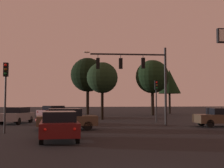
# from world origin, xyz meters

# --- Properties ---
(ground_plane) EXTENTS (168.00, 168.00, 0.00)m
(ground_plane) POSITION_xyz_m (0.00, 24.50, 0.00)
(ground_plane) COLOR black
(ground_plane) RESTS_ON ground
(traffic_signal_mast_arm) EXTENTS (7.05, 0.76, 6.64)m
(traffic_signal_mast_arm) POSITION_xyz_m (3.86, 16.40, 4.66)
(traffic_signal_mast_arm) COLOR #232326
(traffic_signal_mast_arm) RESTS_ON ground
(traffic_light_corner_left) EXTENTS (0.33, 0.37, 4.10)m
(traffic_light_corner_left) POSITION_xyz_m (6.56, 20.10, 2.91)
(traffic_light_corner_left) COLOR #232326
(traffic_light_corner_left) RESTS_ON ground
(traffic_light_corner_right) EXTENTS (0.30, 0.35, 4.55)m
(traffic_light_corner_right) POSITION_xyz_m (-6.05, 12.28, 3.21)
(traffic_light_corner_right) COLOR #232326
(traffic_light_corner_right) RESTS_ON ground
(car_nearside_lane) EXTENTS (2.07, 4.07, 1.52)m
(car_nearside_lane) POSITION_xyz_m (-2.50, 8.31, 0.79)
(car_nearside_lane) COLOR #4C0F0F
(car_nearside_lane) RESTS_ON ground
(car_crossing_left) EXTENTS (4.44, 2.16, 1.52)m
(car_crossing_left) POSITION_xyz_m (-2.15, 14.02, 0.80)
(car_crossing_left) COLOR #473828
(car_crossing_left) RESTS_ON ground
(car_crossing_right) EXTENTS (4.58, 2.03, 1.52)m
(car_crossing_right) POSITION_xyz_m (10.45, 14.68, 0.80)
(car_crossing_right) COLOR #473828
(car_crossing_right) RESTS_ON ground
(car_far_lane) EXTENTS (4.41, 4.30, 1.52)m
(car_far_lane) POSITION_xyz_m (-3.73, 30.21, 0.80)
(car_far_lane) COLOR #4C0F0F
(car_far_lane) RESTS_ON ground
(car_parked_lot) EXTENTS (2.79, 4.34, 1.52)m
(car_parked_lot) POSITION_xyz_m (-6.70, 20.65, 0.79)
(car_parked_lot) COLOR gray
(car_parked_lot) RESTS_ON ground
(tree_behind_sign) EXTENTS (5.47, 5.47, 9.09)m
(tree_behind_sign) POSITION_xyz_m (1.11, 38.67, 6.33)
(tree_behind_sign) COLOR black
(tree_behind_sign) RESTS_ON ground
(tree_left_far) EXTENTS (3.77, 3.77, 7.38)m
(tree_left_far) POSITION_xyz_m (14.88, 38.77, 5.37)
(tree_left_far) COLOR black
(tree_left_far) RESTS_ON ground
(tree_center_horizon) EXTENTS (3.54, 3.54, 6.53)m
(tree_center_horizon) POSITION_xyz_m (1.81, 25.12, 4.73)
(tree_center_horizon) COLOR black
(tree_center_horizon) RESTS_ON ground
(tree_right_cluster) EXTENTS (5.01, 5.01, 8.30)m
(tree_right_cluster) POSITION_xyz_m (10.51, 34.20, 5.77)
(tree_right_cluster) COLOR black
(tree_right_cluster) RESTS_ON ground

